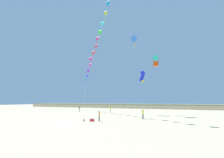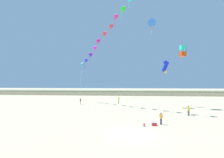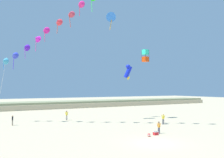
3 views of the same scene
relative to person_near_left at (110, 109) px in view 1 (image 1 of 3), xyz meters
name	(u,v)px [view 1 (image 1 of 3)]	position (x,y,z in m)	size (l,w,h in m)	color
ground_plane	(63,123)	(2.23, -21.08, -0.97)	(240.00, 240.00, 0.00)	beige
dune_ridge	(141,106)	(2.23, 27.64, -0.06)	(120.00, 10.02, 1.84)	#BFAE8B
person_near_left	(110,109)	(0.00, 0.00, 0.00)	(0.47, 0.47, 1.68)	gray
person_near_right	(143,113)	(11.40, -12.00, 0.00)	(0.44, 0.50, 1.68)	#474C56
person_mid_center	(99,115)	(5.91, -17.39, -0.12)	(0.44, 0.39, 1.48)	#282D4C
person_far_left	(79,109)	(-8.98, -1.64, -0.08)	(0.21, 0.54, 1.55)	#726656
kite_banner_string	(98,35)	(0.24, -7.95, 17.77)	(21.78, 22.40, 28.26)	#3999C0
large_kite_low_lead	(156,61)	(13.09, -5.43, 10.61)	(1.18, 1.18, 2.23)	#EB440D
large_kite_mid_trail	(142,76)	(9.93, -4.44, 7.62)	(1.75, 1.34, 2.88)	#1324CB
large_kite_high_solo	(135,39)	(7.74, -2.01, 17.93)	(2.16, 1.87, 3.38)	#2F78EB
beach_cooler	(92,120)	(4.98, -17.90, -0.76)	(0.58, 0.41, 0.46)	red
beach_ball	(84,120)	(3.72, -18.19, -0.79)	(0.36, 0.36, 0.36)	red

